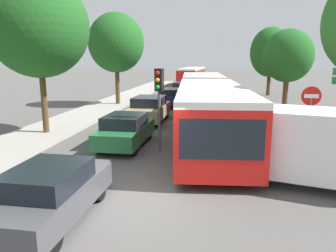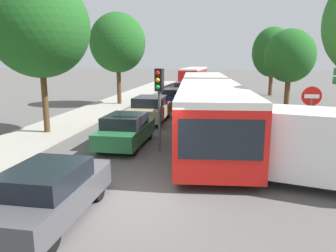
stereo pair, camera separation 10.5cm
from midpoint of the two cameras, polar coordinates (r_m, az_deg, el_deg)
ground_plane at (r=9.32m, az=-5.69°, el=-12.52°), size 200.00×200.00×0.00m
kerb_strip_left at (r=28.95m, az=-8.98°, el=4.27°), size 3.20×48.20×0.14m
articulated_bus at (r=17.80m, az=6.52°, el=4.36°), size 4.27×18.01×2.65m
city_bus_rear at (r=46.64m, az=4.13°, el=8.83°), size 3.10×11.10×2.36m
queued_car_graphite at (r=8.38m, az=-20.21°, el=-10.98°), size 1.71×3.94×1.36m
queued_car_green at (r=14.43m, az=-7.61°, el=-0.73°), size 1.77×4.07×1.41m
queued_car_tan at (r=19.81m, az=-3.40°, el=2.97°), size 1.92×4.42×1.53m
queued_car_navy at (r=26.23m, az=0.62°, el=5.03°), size 1.75×4.03×1.39m
queued_car_red at (r=32.69m, az=2.35°, el=6.41°), size 1.78×4.10×1.42m
white_van at (r=10.76m, az=24.52°, el=-3.19°), size 5.33×3.15×2.31m
traffic_light at (r=13.27m, az=-1.80°, el=6.08°), size 0.37×0.39×3.40m
no_entry_sign at (r=12.97m, az=23.26°, el=2.20°), size 0.70×0.08×2.82m
tree_left_mid at (r=17.33m, az=-21.93°, el=15.36°), size 4.76×4.76×7.68m
tree_left_far at (r=26.83m, az=-8.97°, el=13.87°), size 4.37×4.37×7.27m
tree_right_mid at (r=26.77m, az=20.07°, el=11.39°), size 3.76×3.76×5.94m
tree_right_far at (r=35.15m, az=17.35°, el=12.16°), size 4.04×4.04×6.81m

